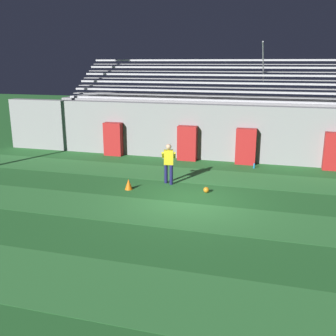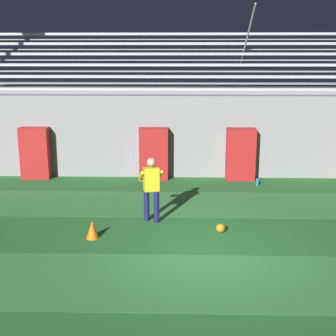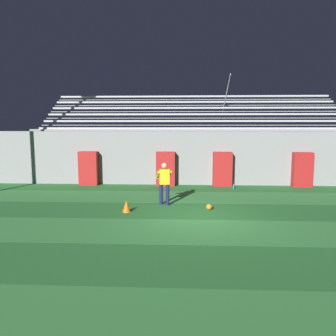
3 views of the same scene
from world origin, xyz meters
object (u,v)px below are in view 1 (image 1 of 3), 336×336
soccer_ball (206,190)px  padding_pillar_far_right (335,151)px  traffic_cone (129,184)px  padding_pillar_gate_left (187,143)px  goalkeeper (169,161)px  water_bottle (254,166)px  padding_pillar_gate_right (246,147)px  padding_pillar_far_left (113,139)px

soccer_ball → padding_pillar_far_right: bearing=43.6°
soccer_ball → traffic_cone: 3.05m
padding_pillar_gate_left → goalkeeper: size_ratio=1.05×
goalkeeper → water_bottle: bearing=46.4°
padding_pillar_gate_right → water_bottle: 1.14m
padding_pillar_gate_left → traffic_cone: size_ratio=4.19×
soccer_ball → water_bottle: 4.41m
padding_pillar_far_right → traffic_cone: 9.68m
padding_pillar_gate_right → water_bottle: bearing=-55.6°
padding_pillar_far_right → water_bottle: padding_pillar_far_right is taller
padding_pillar_gate_right → padding_pillar_far_left: bearing=180.0°
padding_pillar_gate_right → padding_pillar_far_right: 4.03m
goalkeeper → water_bottle: size_ratio=6.96×
water_bottle → padding_pillar_gate_left: bearing=168.3°
padding_pillar_gate_left → soccer_ball: size_ratio=7.99×
water_bottle → padding_pillar_gate_right: bearing=124.4°
padding_pillar_far_left → water_bottle: bearing=-5.4°
padding_pillar_gate_right → water_bottle: (0.48, -0.71, -0.76)m
padding_pillar_far_left → traffic_cone: padding_pillar_far_left is taller
padding_pillar_gate_right → soccer_ball: padding_pillar_gate_right is taller
padding_pillar_far_left → soccer_ball: bearing=-39.3°
padding_pillar_gate_left → soccer_ball: padding_pillar_gate_left is taller
padding_pillar_far_left → padding_pillar_gate_right: bearing=0.0°
padding_pillar_gate_right → padding_pillar_far_left: size_ratio=1.00×
traffic_cone → padding_pillar_far_left: bearing=118.9°
soccer_ball → traffic_cone: size_ratio=0.52×
soccer_ball → traffic_cone: traffic_cone is taller
padding_pillar_gate_left → padding_pillar_far_left: bearing=180.0°
padding_pillar_gate_right → padding_pillar_far_left: (-6.97, 0.00, 0.00)m
padding_pillar_gate_left → padding_pillar_far_left: (-4.04, 0.00, 0.00)m
traffic_cone → soccer_ball: bearing=8.1°
traffic_cone → water_bottle: size_ratio=1.75×
padding_pillar_gate_left → padding_pillar_far_right: size_ratio=1.00×
soccer_ball → traffic_cone: (-3.01, -0.43, 0.10)m
padding_pillar_far_left → soccer_ball: (5.92, -4.84, -0.77)m
padding_pillar_gate_right → padding_pillar_far_left: same height
padding_pillar_far_right → traffic_cone: padding_pillar_far_right is taller
goalkeeper → traffic_cone: (-1.31, -1.17, -0.74)m
goalkeeper → water_bottle: 4.77m
goalkeeper → padding_pillar_far_left: bearing=135.7°
water_bottle → padding_pillar_far_left: bearing=174.6°
padding_pillar_far_left → traffic_cone: 6.06m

